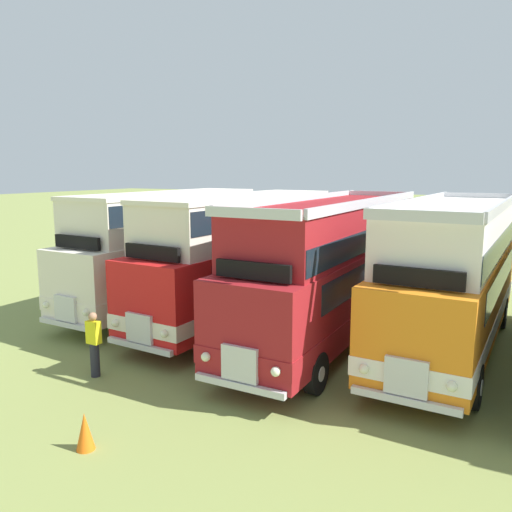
{
  "coord_description": "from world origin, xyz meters",
  "views": [
    {
      "loc": [
        3.62,
        -15.24,
        5.34
      ],
      "look_at": [
        -4.99,
        0.73,
        2.28
      ],
      "focal_mm": 35.93,
      "sensor_mm": 36.0,
      "label": 1
    }
  ],
  "objects_px": {
    "bus_first_in_row": "(167,245)",
    "cone_mid_row": "(85,431)",
    "bus_second_in_row": "(241,253)",
    "bus_fourth_in_row": "(454,273)",
    "bus_third_in_row": "(333,266)",
    "marshal_person": "(94,344)"
  },
  "relations": [
    {
      "from": "bus_fourth_in_row",
      "to": "marshal_person",
      "type": "xyz_separation_m",
      "value": [
        -7.86,
        -6.46,
        -1.47
      ]
    },
    {
      "from": "bus_second_in_row",
      "to": "marshal_person",
      "type": "relative_size",
      "value": 5.87
    },
    {
      "from": "bus_second_in_row",
      "to": "bus_third_in_row",
      "type": "height_order",
      "value": "bus_third_in_row"
    },
    {
      "from": "bus_third_in_row",
      "to": "marshal_person",
      "type": "xyz_separation_m",
      "value": [
        -4.35,
        -5.89,
        -1.48
      ]
    },
    {
      "from": "cone_mid_row",
      "to": "bus_third_in_row",
      "type": "bearing_deg",
      "value": 77.73
    },
    {
      "from": "bus_second_in_row",
      "to": "bus_fourth_in_row",
      "type": "relative_size",
      "value": 0.96
    },
    {
      "from": "bus_third_in_row",
      "to": "bus_fourth_in_row",
      "type": "bearing_deg",
      "value": 9.29
    },
    {
      "from": "bus_first_in_row",
      "to": "bus_second_in_row",
      "type": "height_order",
      "value": "same"
    },
    {
      "from": "bus_first_in_row",
      "to": "bus_third_in_row",
      "type": "height_order",
      "value": "bus_third_in_row"
    },
    {
      "from": "bus_fourth_in_row",
      "to": "cone_mid_row",
      "type": "xyz_separation_m",
      "value": [
        -5.37,
        -9.16,
        -1.99
      ]
    },
    {
      "from": "bus_first_in_row",
      "to": "cone_mid_row",
      "type": "distance_m",
      "value": 10.73
    },
    {
      "from": "bus_first_in_row",
      "to": "bus_fourth_in_row",
      "type": "bearing_deg",
      "value": -0.16
    },
    {
      "from": "bus_second_in_row",
      "to": "bus_fourth_in_row",
      "type": "distance_m",
      "value": 7.0
    },
    {
      "from": "bus_third_in_row",
      "to": "marshal_person",
      "type": "height_order",
      "value": "bus_third_in_row"
    },
    {
      "from": "bus_second_in_row",
      "to": "bus_fourth_in_row",
      "type": "height_order",
      "value": "bus_fourth_in_row"
    },
    {
      "from": "bus_first_in_row",
      "to": "bus_second_in_row",
      "type": "xyz_separation_m",
      "value": [
        3.5,
        -0.33,
        0.0
      ]
    },
    {
      "from": "marshal_person",
      "to": "cone_mid_row",
      "type": "bearing_deg",
      "value": -47.34
    },
    {
      "from": "bus_second_in_row",
      "to": "marshal_person",
      "type": "xyz_separation_m",
      "value": [
        -0.86,
        -6.16,
        -1.58
      ]
    },
    {
      "from": "bus_second_in_row",
      "to": "bus_third_in_row",
      "type": "relative_size",
      "value": 0.89
    },
    {
      "from": "bus_fourth_in_row",
      "to": "cone_mid_row",
      "type": "distance_m",
      "value": 10.8
    },
    {
      "from": "bus_second_in_row",
      "to": "marshal_person",
      "type": "distance_m",
      "value": 6.42
    },
    {
      "from": "bus_first_in_row",
      "to": "cone_mid_row",
      "type": "height_order",
      "value": "bus_first_in_row"
    }
  ]
}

